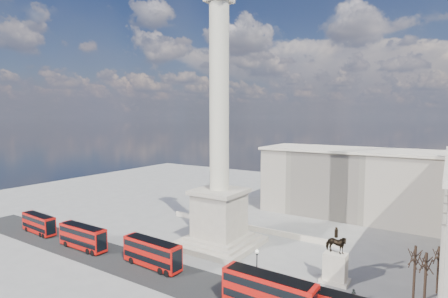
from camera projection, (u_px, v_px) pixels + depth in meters
ground at (204, 254)px, 62.31m from camera, size 180.00×180.00×0.00m
asphalt_road at (191, 283)px, 51.24m from camera, size 120.00×9.00×0.01m
nelsons_column at (219, 178)px, 65.33m from camera, size 14.00×14.00×49.85m
balustrade_wall at (247, 227)px, 75.65m from camera, size 40.00×0.60×1.10m
building_northeast at (368, 184)px, 84.22m from camera, size 51.00×17.00×16.60m
red_bus_a at (83, 237)px, 64.35m from camera, size 10.88×2.62×4.41m
red_bus_b at (152, 253)px, 56.51m from camera, size 11.26×3.14×4.52m
red_bus_c at (269, 293)px, 43.14m from camera, size 12.18×3.16×4.91m
red_bus_e at (39, 223)px, 73.11m from camera, size 10.02×2.88×4.02m
victorian_lamp at (257, 267)px, 48.25m from camera, size 0.52×0.52×6.10m
equestrian_statue at (335, 263)px, 51.31m from camera, size 4.00×3.00×8.34m
bare_tree_near at (415, 256)px, 44.88m from camera, size 1.88×1.88×8.24m
bare_tree_mid at (426, 262)px, 44.19m from camera, size 2.00×2.00×7.57m
bare_tree_far at (439, 255)px, 47.82m from camera, size 1.71×1.71×6.98m
pedestrian_walking at (354, 296)px, 45.61m from camera, size 0.78×0.60×1.90m
pedestrian_standing at (305, 297)px, 45.41m from camera, size 1.07×0.95×1.84m
pedestrian_crossing at (285, 282)px, 49.57m from camera, size 0.79×1.23×1.94m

